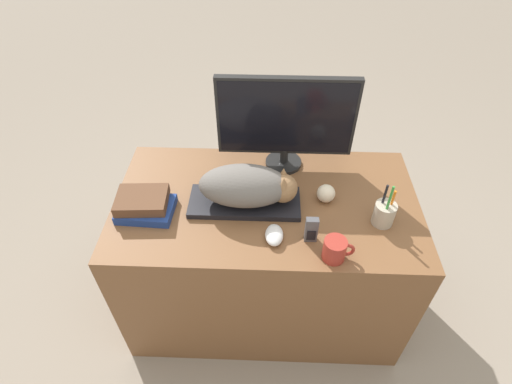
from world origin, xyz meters
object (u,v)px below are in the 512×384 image
object	(u,v)px
phone	(312,230)
computer_mouse	(275,235)
pen_cup	(385,213)
monitor	(286,120)
cat	(250,186)
coffee_mug	(336,250)
keyboard	(245,202)
baseball	(326,193)
book_stack	(144,205)

from	to	relation	value
phone	computer_mouse	bearing A→B (deg)	179.97
pen_cup	phone	distance (m)	0.29
monitor	pen_cup	size ratio (longest dim) A/B	2.80
cat	computer_mouse	xyz separation A→B (m)	(0.10, -0.17, -0.08)
computer_mouse	coffee_mug	distance (m)	0.22
keyboard	cat	distance (m)	0.09
keyboard	baseball	distance (m)	0.32
keyboard	pen_cup	world-z (taller)	pen_cup
coffee_mug	phone	world-z (taller)	phone
coffee_mug	phone	size ratio (longest dim) A/B	1.03
keyboard	coffee_mug	distance (m)	0.41
cat	coffee_mug	size ratio (longest dim) A/B	3.41
coffee_mug	baseball	size ratio (longest dim) A/B	1.52
monitor	phone	xyz separation A→B (m)	(0.09, -0.42, -0.18)
baseball	phone	xyz separation A→B (m)	(-0.07, -0.20, 0.02)
keyboard	phone	xyz separation A→B (m)	(0.25, -0.17, 0.04)
monitor	baseball	distance (m)	0.33
keyboard	pen_cup	bearing A→B (deg)	-8.08
computer_mouse	phone	bearing A→B (deg)	-0.03
keyboard	baseball	bearing A→B (deg)	6.82
cat	book_stack	world-z (taller)	cat
phone	baseball	bearing A→B (deg)	70.74
monitor	phone	world-z (taller)	monitor
keyboard	computer_mouse	bearing A→B (deg)	-55.18
pen_cup	keyboard	bearing A→B (deg)	171.92
keyboard	baseball	size ratio (longest dim) A/B	5.98
keyboard	monitor	bearing A→B (deg)	58.68
baseball	book_stack	world-z (taller)	book_stack
computer_mouse	phone	distance (m)	0.13
pen_cup	coffee_mug	bearing A→B (deg)	-139.08
computer_mouse	monitor	bearing A→B (deg)	84.74
pen_cup	phone	xyz separation A→B (m)	(-0.27, -0.09, 0.00)
pen_cup	baseball	bearing A→B (deg)	151.05
monitor	baseball	world-z (taller)	monitor
keyboard	phone	world-z (taller)	phone
cat	baseball	size ratio (longest dim) A/B	5.17
coffee_mug	baseball	xyz separation A→B (m)	(-0.01, 0.28, -0.01)
coffee_mug	book_stack	xyz separation A→B (m)	(-0.70, 0.19, -0.01)
cat	monitor	world-z (taller)	monitor
keyboard	computer_mouse	distance (m)	0.20
coffee_mug	pen_cup	size ratio (longest dim) A/B	0.55
cat	computer_mouse	distance (m)	0.21
cat	monitor	distance (m)	0.32
keyboard	book_stack	xyz separation A→B (m)	(-0.38, -0.05, 0.02)
keyboard	monitor	xyz separation A→B (m)	(0.15, 0.25, 0.22)
baseball	book_stack	bearing A→B (deg)	-172.80
baseball	keyboard	bearing A→B (deg)	-173.18
coffee_mug	phone	xyz separation A→B (m)	(-0.08, 0.08, 0.01)
coffee_mug	pen_cup	xyz separation A→B (m)	(0.20, 0.17, 0.01)
phone	book_stack	bearing A→B (deg)	169.42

